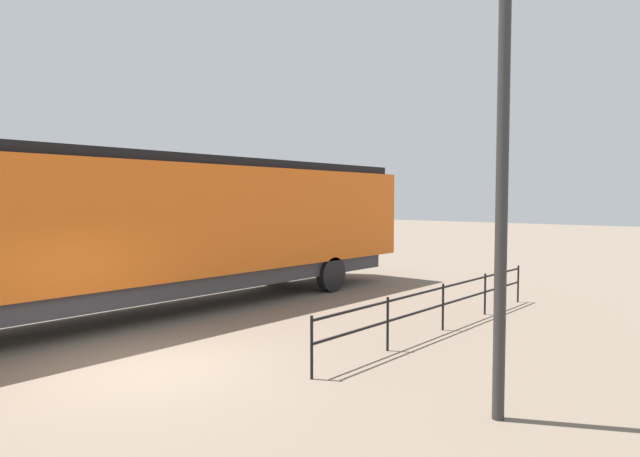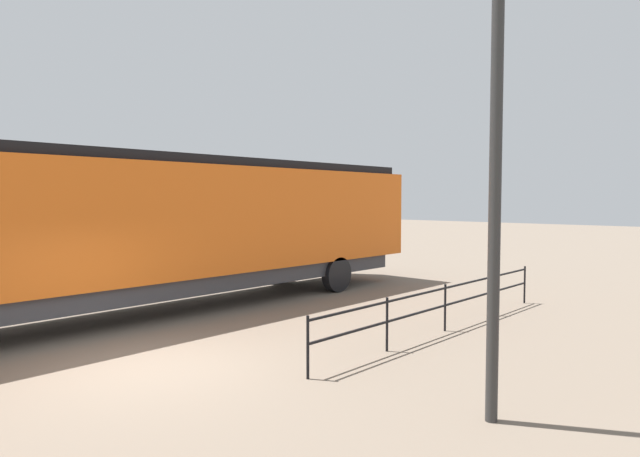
{
  "view_description": "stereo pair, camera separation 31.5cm",
  "coord_description": "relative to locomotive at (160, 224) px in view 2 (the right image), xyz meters",
  "views": [
    {
      "loc": [
        8.32,
        -5.16,
        2.94
      ],
      "look_at": [
        1.1,
        3.24,
        2.34
      ],
      "focal_mm": 31.01,
      "sensor_mm": 36.0,
      "label": 1
    },
    {
      "loc": [
        8.56,
        -4.95,
        2.94
      ],
      "look_at": [
        1.1,
        3.24,
        2.34
      ],
      "focal_mm": 31.01,
      "sensor_mm": 36.0,
      "label": 2
    }
  ],
  "objects": [
    {
      "name": "ground_plane",
      "position": [
        4.03,
        -2.77,
        -2.28
      ],
      "size": [
        120.0,
        120.0,
        0.0
      ],
      "primitive_type": "plane",
      "color": "#756656"
    },
    {
      "name": "platform_fence",
      "position": [
        6.48,
        3.11,
        -1.58
      ],
      "size": [
        0.05,
        8.89,
        1.05
      ],
      "color": "black",
      "rests_on": "ground_plane"
    },
    {
      "name": "locomotive",
      "position": [
        0.0,
        0.0,
        0.0
      ],
      "size": [
        2.96,
        18.68,
        4.03
      ],
      "color": "orange",
      "rests_on": "ground_plane"
    },
    {
      "name": "lamp_post",
      "position": [
        9.45,
        -0.91,
        3.08
      ],
      "size": [
        0.57,
        0.57,
        7.45
      ],
      "color": "#2D2D2D",
      "rests_on": "ground_plane"
    }
  ]
}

